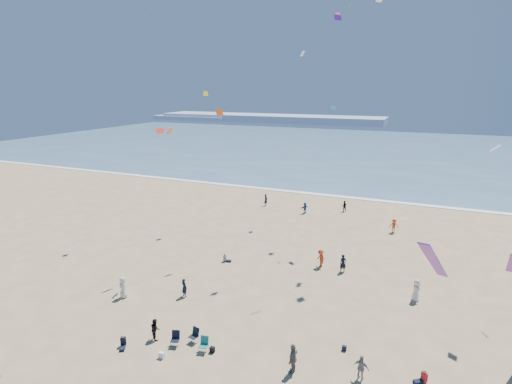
% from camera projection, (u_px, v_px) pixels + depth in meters
% --- Properties ---
extents(ocean, '(220.00, 100.00, 0.06)m').
position_uv_depth(ocean, '(377.00, 150.00, 105.91)').
color(ocean, '#476B84').
rests_on(ocean, ground).
extents(surf_line, '(220.00, 1.20, 0.08)m').
position_uv_depth(surf_line, '(338.00, 196.00, 61.41)').
color(surf_line, white).
rests_on(surf_line, ground).
extents(headland_far, '(110.00, 20.00, 3.20)m').
position_uv_depth(headland_far, '(269.00, 118.00, 194.95)').
color(headland_far, '#7A8EA8').
rests_on(headland_far, ground).
extents(headland_near, '(40.00, 14.00, 2.00)m').
position_uv_depth(headland_near, '(193.00, 118.00, 205.78)').
color(headland_near, '#7A8EA8').
rests_on(headland_near, ground).
extents(standing_flyers, '(26.28, 40.64, 1.89)m').
position_uv_depth(standing_flyers, '(316.00, 278.00, 33.51)').
color(standing_flyers, silver).
rests_on(standing_flyers, ground).
extents(seated_group, '(19.04, 21.95, 0.84)m').
position_uv_depth(seated_group, '(248.00, 354.00, 24.56)').
color(seated_group, white).
rests_on(seated_group, ground).
extents(chair_cluster, '(2.73, 1.53, 1.00)m').
position_uv_depth(chair_cluster, '(191.00, 340.00, 25.79)').
color(chair_cluster, black).
rests_on(chair_cluster, ground).
extents(white_tote, '(0.35, 0.20, 0.40)m').
position_uv_depth(white_tote, '(162.00, 355.00, 24.80)').
color(white_tote, white).
rests_on(white_tote, ground).
extents(black_backpack, '(0.30, 0.22, 0.38)m').
position_uv_depth(black_backpack, '(212.00, 350.00, 25.33)').
color(black_backpack, black).
rests_on(black_backpack, ground).
extents(navy_bag, '(0.28, 0.18, 0.34)m').
position_uv_depth(navy_bag, '(344.00, 348.00, 25.50)').
color(navy_bag, black).
rests_on(navy_bag, ground).
extents(kites_aloft, '(37.91, 39.22, 25.01)m').
position_uv_depth(kites_aloft, '(384.00, 123.00, 26.62)').
color(kites_aloft, silver).
rests_on(kites_aloft, ground).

